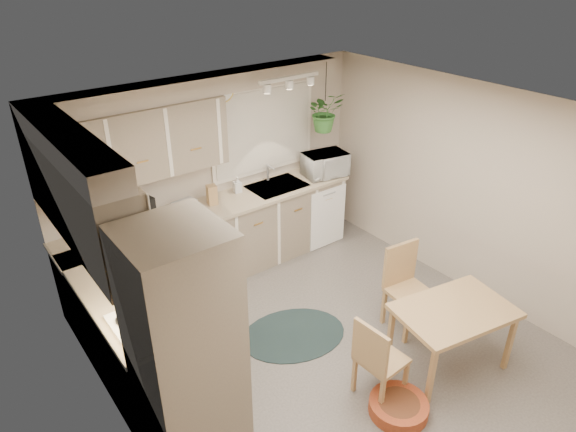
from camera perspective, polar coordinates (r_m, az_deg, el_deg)
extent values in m
plane|color=slate|center=(5.42, 4.31, -14.15)|extent=(4.20, 4.20, 0.00)
plane|color=silver|center=(4.20, 5.49, 10.90)|extent=(4.20, 4.20, 0.00)
cube|color=#B5A796|center=(6.23, -8.10, 4.79)|extent=(4.00, 0.04, 2.40)
cube|color=#B5A796|center=(3.75, 27.52, -16.24)|extent=(4.00, 0.04, 2.40)
cube|color=#B5A796|center=(3.89, -18.38, -12.37)|extent=(0.04, 4.20, 2.40)
cube|color=#B5A796|center=(6.08, 19.09, 2.86)|extent=(0.04, 4.20, 2.40)
cube|color=gray|center=(5.08, -17.46, -12.31)|extent=(0.60, 1.85, 0.90)
cube|color=gray|center=(6.25, -7.86, -2.85)|extent=(3.60, 0.60, 0.90)
cube|color=tan|center=(4.80, -18.15, -7.96)|extent=(0.64, 1.89, 0.04)
cube|color=tan|center=(6.02, -8.10, 0.96)|extent=(3.64, 0.64, 0.04)
cube|color=gray|center=(3.79, -11.23, -15.49)|extent=(0.65, 0.65, 2.10)
cube|color=white|center=(3.89, -6.94, -13.70)|extent=(0.02, 0.56, 0.58)
cube|color=gray|center=(4.43, -22.05, 1.84)|extent=(0.35, 2.00, 0.75)
cube|color=gray|center=(5.48, -16.76, 7.58)|extent=(2.00, 0.35, 0.75)
cube|color=#B5A796|center=(4.26, -23.50, 7.49)|extent=(0.30, 2.00, 0.20)
cube|color=#B5A796|center=(5.67, -9.88, 14.07)|extent=(3.60, 0.30, 0.20)
cube|color=white|center=(4.34, -15.31, -11.35)|extent=(0.52, 0.58, 0.02)
cube|color=white|center=(4.07, -16.37, -6.47)|extent=(0.40, 0.60, 0.14)
cube|color=white|center=(6.41, -2.72, 9.53)|extent=(1.40, 0.02, 1.00)
cube|color=silver|center=(6.42, -2.77, 9.55)|extent=(1.50, 0.02, 1.10)
cube|color=#A7A9AF|center=(6.46, -1.21, 3.03)|extent=(0.70, 0.48, 0.10)
cube|color=white|center=(6.80, 4.46, -0.19)|extent=(0.58, 0.02, 0.83)
cube|color=white|center=(5.81, 0.15, 15.09)|extent=(0.80, 0.04, 0.04)
cylinder|color=gold|center=(5.97, -7.32, 13.74)|extent=(0.30, 0.03, 0.30)
cube|color=tan|center=(5.22, 17.53, -12.71)|extent=(1.17, 0.89, 0.67)
cube|color=tan|center=(4.74, 10.41, -15.15)|extent=(0.41, 0.41, 0.84)
cube|color=tan|center=(5.48, 13.48, -8.09)|extent=(0.49, 0.49, 0.93)
ellipsoid|color=black|center=(5.52, 0.62, -13.03)|extent=(1.30, 1.12, 0.01)
cylinder|color=#A04A20|center=(4.86, 12.17, -20.03)|extent=(0.58, 0.58, 0.12)
imported|color=white|center=(6.70, 4.14, 6.02)|extent=(0.59, 0.39, 0.37)
imported|color=white|center=(6.30, -5.63, 3.05)|extent=(0.12, 0.21, 0.09)
imported|color=#336F2C|center=(6.48, 4.11, 11.02)|extent=(0.55, 0.59, 0.38)
cube|color=black|center=(5.62, -15.89, 0.34)|extent=(0.25, 0.28, 0.36)
cube|color=#A7A9AF|center=(5.85, -11.41, 0.93)|extent=(0.28, 0.19, 0.16)
cube|color=tan|center=(6.00, -8.45, 2.34)|extent=(0.13, 0.13, 0.24)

